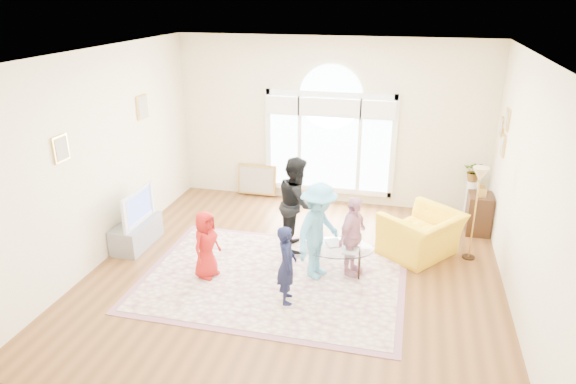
% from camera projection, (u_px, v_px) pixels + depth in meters
% --- Properties ---
extents(ground, '(6.00, 6.00, 0.00)m').
position_uv_depth(ground, '(294.00, 274.00, 7.67)').
color(ground, brown).
rests_on(ground, ground).
extents(room_shell, '(6.00, 6.00, 6.00)m').
position_uv_depth(room_shell, '(329.00, 126.00, 9.66)').
color(room_shell, beige).
rests_on(room_shell, ground).
extents(area_rug, '(3.60, 2.60, 0.02)m').
position_uv_depth(area_rug, '(273.00, 278.00, 7.54)').
color(area_rug, beige).
rests_on(area_rug, ground).
extents(rug_border, '(3.80, 2.80, 0.01)m').
position_uv_depth(rug_border, '(273.00, 278.00, 7.54)').
color(rug_border, '#925D6A').
rests_on(rug_border, ground).
extents(tv_console, '(0.45, 1.00, 0.42)m').
position_uv_depth(tv_console, '(137.00, 233.00, 8.48)').
color(tv_console, gray).
rests_on(tv_console, ground).
extents(television, '(0.16, 0.98, 0.56)m').
position_uv_depth(television, '(134.00, 206.00, 8.29)').
color(television, black).
rests_on(television, tv_console).
extents(coffee_table, '(1.15, 0.80, 0.54)m').
position_uv_depth(coffee_table, '(337.00, 248.00, 7.59)').
color(coffee_table, silver).
rests_on(coffee_table, ground).
extents(armchair, '(1.45, 1.48, 0.73)m').
position_uv_depth(armchair, '(421.00, 234.00, 8.10)').
color(armchair, yellow).
rests_on(armchair, ground).
extents(side_cabinet, '(0.40, 0.50, 0.70)m').
position_uv_depth(side_cabinet, '(479.00, 214.00, 8.88)').
color(side_cabinet, black).
rests_on(side_cabinet, ground).
extents(floor_lamp, '(0.25, 0.25, 1.51)m').
position_uv_depth(floor_lamp, '(479.00, 182.00, 7.67)').
color(floor_lamp, black).
rests_on(floor_lamp, ground).
extents(plant_pedestal, '(0.20, 0.20, 0.70)m').
position_uv_depth(plant_pedestal, '(471.00, 199.00, 9.51)').
color(plant_pedestal, white).
rests_on(plant_pedestal, ground).
extents(potted_plant, '(0.42, 0.39, 0.39)m').
position_uv_depth(potted_plant, '(474.00, 171.00, 9.31)').
color(potted_plant, '#33722D').
rests_on(potted_plant, plant_pedestal).
extents(leaning_picture, '(0.80, 0.14, 0.62)m').
position_uv_depth(leaning_picture, '(257.00, 195.00, 10.62)').
color(leaning_picture, tan).
rests_on(leaning_picture, ground).
extents(child_red, '(0.45, 0.57, 1.02)m').
position_uv_depth(child_red, '(206.00, 245.00, 7.41)').
color(child_red, '#AB1714').
rests_on(child_red, area_rug).
extents(child_navy, '(0.37, 0.46, 1.11)m').
position_uv_depth(child_navy, '(287.00, 265.00, 6.78)').
color(child_navy, '#131837').
rests_on(child_navy, area_rug).
extents(child_black, '(0.75, 0.86, 1.53)m').
position_uv_depth(child_black, '(297.00, 203.00, 8.18)').
color(child_black, black).
rests_on(child_black, area_rug).
extents(child_pink, '(0.53, 0.77, 1.22)m').
position_uv_depth(child_pink, '(353.00, 236.00, 7.44)').
color(child_pink, pink).
rests_on(child_pink, area_rug).
extents(child_blue, '(0.85, 1.07, 1.45)m').
position_uv_depth(child_blue, '(319.00, 231.00, 7.33)').
color(child_blue, '#5AAFD4').
rests_on(child_blue, area_rug).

